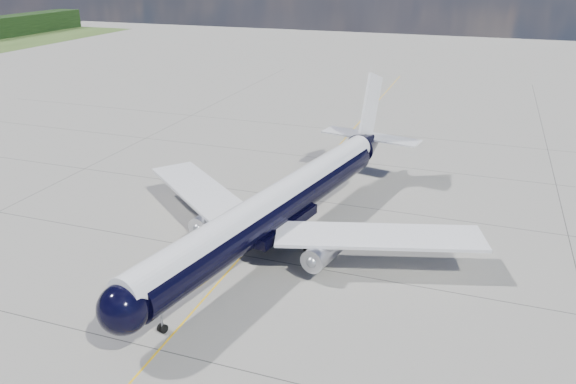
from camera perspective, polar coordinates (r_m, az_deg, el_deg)
name	(u,v)px	position (r m, az deg, el deg)	size (l,w,h in m)	color
ground	(306,183)	(71.36, 1.82, 0.91)	(320.00, 320.00, 0.00)	gray
taxiway_centerline	(293,198)	(66.97, 0.52, -0.57)	(0.16, 160.00, 0.01)	#F1B30C
main_airliner	(282,203)	(54.94, -0.61, -1.08)	(38.43, 47.37, 13.79)	black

